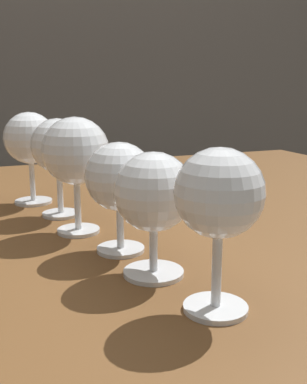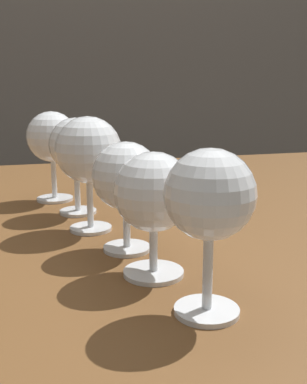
% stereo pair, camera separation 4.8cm
% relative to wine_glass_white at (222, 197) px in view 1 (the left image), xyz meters
% --- Properties ---
extents(dining_table, '(1.41, 0.99, 0.76)m').
position_rel_wine_glass_white_xyz_m(dining_table, '(-0.00, 0.37, -0.19)').
color(dining_table, brown).
rests_on(dining_table, ground_plane).
extents(wine_glass_white, '(0.08, 0.08, 0.15)m').
position_rel_wine_glass_white_xyz_m(wine_glass_white, '(0.00, 0.00, 0.00)').
color(wine_glass_white, white).
rests_on(wine_glass_white, dining_table).
extents(wine_glass_merlot, '(0.08, 0.08, 0.13)m').
position_rel_wine_glass_white_xyz_m(wine_glass_merlot, '(-0.03, 0.10, -0.02)').
color(wine_glass_merlot, white).
rests_on(wine_glass_merlot, dining_table).
extents(wine_glass_pinot, '(0.08, 0.08, 0.14)m').
position_rel_wine_glass_white_xyz_m(wine_glass_pinot, '(-0.04, 0.18, -0.01)').
color(wine_glass_pinot, white).
rests_on(wine_glass_pinot, dining_table).
extents(wine_glass_cabernet, '(0.09, 0.09, 0.16)m').
position_rel_wine_glass_white_xyz_m(wine_glass_cabernet, '(-0.07, 0.27, 0.01)').
color(wine_glass_cabernet, white).
rests_on(wine_glass_cabernet, dining_table).
extents(wine_glass_chardonnay, '(0.08, 0.08, 0.15)m').
position_rel_wine_glass_white_xyz_m(wine_glass_chardonnay, '(-0.08, 0.37, 0.00)').
color(wine_glass_chardonnay, white).
rests_on(wine_glass_chardonnay, dining_table).
extents(wine_glass_rose, '(0.09, 0.09, 0.16)m').
position_rel_wine_glass_white_xyz_m(wine_glass_rose, '(-0.11, 0.46, 0.00)').
color(wine_glass_rose, white).
rests_on(wine_glass_rose, dining_table).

